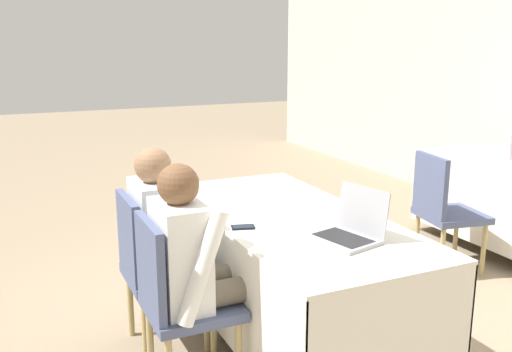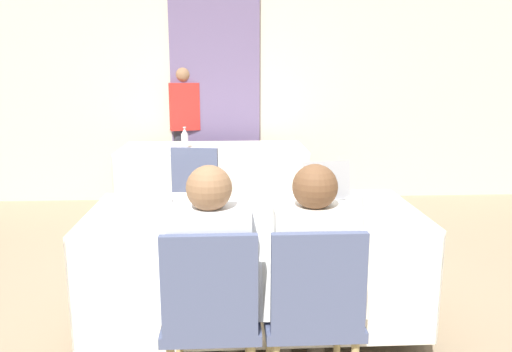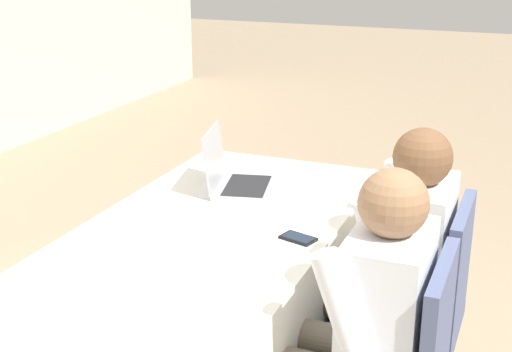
# 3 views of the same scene
# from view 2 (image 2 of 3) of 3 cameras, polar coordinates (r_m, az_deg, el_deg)

# --- Properties ---
(ground_plane) EXTENTS (24.00, 24.00, 0.00)m
(ground_plane) POSITION_cam_2_polar(r_m,az_deg,el_deg) (3.22, -0.22, -16.89)
(ground_plane) COLOR gray
(wall_back) EXTENTS (12.00, 0.06, 2.70)m
(wall_back) POSITION_cam_2_polar(r_m,az_deg,el_deg) (5.99, -1.78, 10.14)
(wall_back) COLOR beige
(wall_back) RESTS_ON ground_plane
(curtain_panel) EXTENTS (1.03, 0.04, 2.65)m
(curtain_panel) POSITION_cam_2_polar(r_m,az_deg,el_deg) (5.93, -4.67, 9.84)
(curtain_panel) COLOR slate
(curtain_panel) RESTS_ON ground_plane
(conference_table_near) EXTENTS (1.92, 0.89, 0.75)m
(conference_table_near) POSITION_cam_2_polar(r_m,az_deg,el_deg) (2.98, -0.23, -7.10)
(conference_table_near) COLOR white
(conference_table_near) RESTS_ON ground_plane
(conference_table_far) EXTENTS (1.92, 0.89, 0.75)m
(conference_table_far) POSITION_cam_2_polar(r_m,az_deg,el_deg) (5.30, -4.89, 1.45)
(conference_table_far) COLOR white
(conference_table_far) RESTS_ON ground_plane
(laptop) EXTENTS (0.37, 0.34, 0.25)m
(laptop) POSITION_cam_2_polar(r_m,az_deg,el_deg) (3.04, 8.84, -2.47)
(laptop) COLOR #99999E
(laptop) RESTS_ON conference_table_near
(cell_phone) EXTENTS (0.10, 0.14, 0.01)m
(cell_phone) POSITION_cam_2_polar(r_m,az_deg,el_deg) (2.61, 2.25, -5.79)
(cell_phone) COLOR black
(cell_phone) RESTS_ON conference_table_near
(paper_beside_laptop) EXTENTS (0.29, 0.35, 0.00)m
(paper_beside_laptop) POSITION_cam_2_polar(r_m,az_deg,el_deg) (2.99, -4.16, -3.55)
(paper_beside_laptop) COLOR white
(paper_beside_laptop) RESTS_ON conference_table_near
(paper_centre_table) EXTENTS (0.30, 0.35, 0.00)m
(paper_centre_table) POSITION_cam_2_polar(r_m,az_deg,el_deg) (3.12, -9.18, -3.00)
(paper_centre_table) COLOR white
(paper_centre_table) RESTS_ON conference_table_near
(paper_left_edge) EXTENTS (0.30, 0.35, 0.00)m
(paper_left_edge) POSITION_cam_2_polar(r_m,az_deg,el_deg) (3.06, 8.81, -3.32)
(paper_left_edge) COLOR white
(paper_left_edge) RESTS_ON conference_table_near
(water_bottle) EXTENTS (0.07, 0.07, 0.22)m
(water_bottle) POSITION_cam_2_polar(r_m,az_deg,el_deg) (5.24, -8.15, 4.27)
(water_bottle) COLOR #B7B7C1
(water_bottle) RESTS_ON conference_table_far
(chair_near_left) EXTENTS (0.44, 0.44, 0.90)m
(chair_near_left) POSITION_cam_2_polar(r_m,az_deg,el_deg) (2.32, -5.13, -15.20)
(chair_near_left) COLOR tan
(chair_near_left) RESTS_ON ground_plane
(chair_near_right) EXTENTS (0.44, 0.44, 0.90)m
(chair_near_right) POSITION_cam_2_polar(r_m,az_deg,el_deg) (2.35, 6.52, -14.88)
(chair_near_right) COLOR tan
(chair_near_right) RESTS_ON ground_plane
(chair_far_spare) EXTENTS (0.51, 0.51, 0.90)m
(chair_far_spare) POSITION_cam_2_polar(r_m,az_deg,el_deg) (4.48, -6.58, -1.66)
(chair_far_spare) COLOR tan
(chair_far_spare) RESTS_ON ground_plane
(person_checkered_shirt) EXTENTS (0.50, 0.52, 1.16)m
(person_checkered_shirt) POSITION_cam_2_polar(r_m,az_deg,el_deg) (2.35, -5.12, -10.58)
(person_checkered_shirt) COLOR #665B4C
(person_checkered_shirt) RESTS_ON ground_plane
(person_white_shirt) EXTENTS (0.50, 0.52, 1.16)m
(person_white_shirt) POSITION_cam_2_polar(r_m,az_deg,el_deg) (2.38, 6.20, -10.32)
(person_white_shirt) COLOR #665B4C
(person_white_shirt) RESTS_ON ground_plane
(person_red_shirt) EXTENTS (0.38, 0.27, 1.59)m
(person_red_shirt) POSITION_cam_2_polar(r_m,az_deg,el_deg) (6.01, -8.16, 5.85)
(person_red_shirt) COLOR #33333D
(person_red_shirt) RESTS_ON ground_plane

